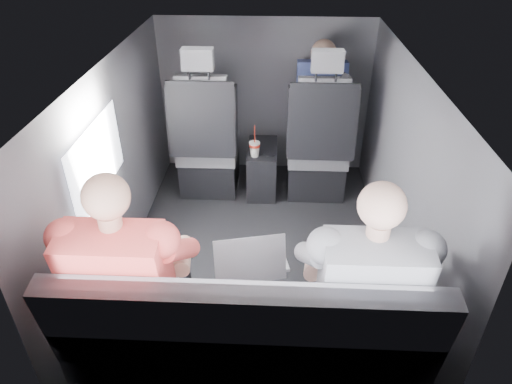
{
  "coord_description": "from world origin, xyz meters",
  "views": [
    {
      "loc": [
        0.11,
        -2.49,
        2.11
      ],
      "look_at": [
        -0.01,
        -0.05,
        0.56
      ],
      "focal_mm": 32.0,
      "sensor_mm": 36.0,
      "label": 1
    }
  ],
  "objects_px": {
    "center_console": "(262,169)",
    "passenger_rear_right": "(361,288)",
    "laptop_white": "(147,257)",
    "laptop_silver": "(252,259)",
    "laptop_black": "(360,259)",
    "passenger_rear_left": "(133,280)",
    "passenger_front_right": "(320,99)",
    "rear_bench": "(248,350)",
    "front_seat_right": "(317,151)",
    "soda_cup": "(255,148)",
    "front_seat_left": "(208,149)"
  },
  "relations": [
    {
      "from": "soda_cup",
      "to": "laptop_black",
      "type": "height_order",
      "value": "laptop_black"
    },
    {
      "from": "center_console",
      "to": "passenger_rear_left",
      "type": "height_order",
      "value": "passenger_rear_left"
    },
    {
      "from": "passenger_rear_right",
      "to": "passenger_front_right",
      "type": "relative_size",
      "value": 1.58
    },
    {
      "from": "center_console",
      "to": "soda_cup",
      "type": "distance_m",
      "value": 0.31
    },
    {
      "from": "front_seat_right",
      "to": "center_console",
      "type": "xyz_separation_m",
      "value": [
        -0.45,
        0.04,
        -0.2
      ]
    },
    {
      "from": "rear_bench",
      "to": "laptop_black",
      "type": "bearing_deg",
      "value": 30.07
    },
    {
      "from": "center_console",
      "to": "laptop_black",
      "type": "relative_size",
      "value": 1.5
    },
    {
      "from": "center_console",
      "to": "passenger_rear_left",
      "type": "relative_size",
      "value": 0.38
    },
    {
      "from": "laptop_black",
      "to": "passenger_rear_left",
      "type": "height_order",
      "value": "passenger_rear_left"
    },
    {
      "from": "rear_bench",
      "to": "passenger_rear_right",
      "type": "bearing_deg",
      "value": 10.56
    },
    {
      "from": "laptop_black",
      "to": "passenger_rear_left",
      "type": "xyz_separation_m",
      "value": [
        -1.07,
        -0.22,
        0.02
      ]
    },
    {
      "from": "laptop_black",
      "to": "rear_bench",
      "type": "bearing_deg",
      "value": -149.93
    },
    {
      "from": "laptop_silver",
      "to": "passenger_front_right",
      "type": "distance_m",
      "value": 1.94
    },
    {
      "from": "laptop_black",
      "to": "passenger_rear_right",
      "type": "distance_m",
      "value": 0.22
    },
    {
      "from": "front_seat_right",
      "to": "laptop_silver",
      "type": "height_order",
      "value": "front_seat_right"
    },
    {
      "from": "rear_bench",
      "to": "laptop_white",
      "type": "height_order",
      "value": "rear_bench"
    },
    {
      "from": "laptop_white",
      "to": "laptop_black",
      "type": "distance_m",
      "value": 1.05
    },
    {
      "from": "laptop_black",
      "to": "laptop_silver",
      "type": "bearing_deg",
      "value": -176.37
    },
    {
      "from": "passenger_rear_left",
      "to": "passenger_rear_right",
      "type": "distance_m",
      "value": 1.04
    },
    {
      "from": "center_console",
      "to": "rear_bench",
      "type": "height_order",
      "value": "rear_bench"
    },
    {
      "from": "laptop_silver",
      "to": "passenger_rear_left",
      "type": "bearing_deg",
      "value": -160.99
    },
    {
      "from": "center_console",
      "to": "laptop_white",
      "type": "bearing_deg",
      "value": -106.87
    },
    {
      "from": "laptop_black",
      "to": "passenger_rear_right",
      "type": "relative_size",
      "value": 0.26
    },
    {
      "from": "front_seat_left",
      "to": "laptop_black",
      "type": "distance_m",
      "value": 1.89
    },
    {
      "from": "front_seat_right",
      "to": "passenger_rear_right",
      "type": "relative_size",
      "value": 1.01
    },
    {
      "from": "rear_bench",
      "to": "passenger_front_right",
      "type": "distance_m",
      "value": 2.25
    },
    {
      "from": "passenger_rear_right",
      "to": "front_seat_left",
      "type": "bearing_deg",
      "value": 117.93
    },
    {
      "from": "soda_cup",
      "to": "laptop_white",
      "type": "xyz_separation_m",
      "value": [
        -0.45,
        -1.53,
        0.17
      ]
    },
    {
      "from": "front_seat_left",
      "to": "front_seat_right",
      "type": "distance_m",
      "value": 0.9
    },
    {
      "from": "passenger_rear_left",
      "to": "rear_bench",
      "type": "bearing_deg",
      "value": -10.12
    },
    {
      "from": "laptop_black",
      "to": "passenger_rear_left",
      "type": "bearing_deg",
      "value": -168.47
    },
    {
      "from": "laptop_silver",
      "to": "rear_bench",
      "type": "bearing_deg",
      "value": -91.03
    },
    {
      "from": "front_seat_right",
      "to": "soda_cup",
      "type": "relative_size",
      "value": 4.83
    },
    {
      "from": "front_seat_left",
      "to": "passenger_rear_left",
      "type": "relative_size",
      "value": 1.0
    },
    {
      "from": "laptop_white",
      "to": "passenger_front_right",
      "type": "bearing_deg",
      "value": 62.86
    },
    {
      "from": "rear_bench",
      "to": "soda_cup",
      "type": "xyz_separation_m",
      "value": [
        -0.06,
        1.79,
        0.16
      ]
    },
    {
      "from": "passenger_rear_right",
      "to": "center_console",
      "type": "bearing_deg",
      "value": 105.38
    },
    {
      "from": "rear_bench",
      "to": "passenger_front_right",
      "type": "xyz_separation_m",
      "value": [
        0.46,
        2.16,
        0.44
      ]
    },
    {
      "from": "laptop_white",
      "to": "laptop_silver",
      "type": "distance_m",
      "value": 0.51
    },
    {
      "from": "front_seat_right",
      "to": "laptop_white",
      "type": "relative_size",
      "value": 3.47
    },
    {
      "from": "soda_cup",
      "to": "laptop_white",
      "type": "relative_size",
      "value": 0.72
    },
    {
      "from": "passenger_front_right",
      "to": "rear_bench",
      "type": "bearing_deg",
      "value": -102.1
    },
    {
      "from": "passenger_rear_right",
      "to": "laptop_silver",
      "type": "bearing_deg",
      "value": 159.89
    },
    {
      "from": "laptop_silver",
      "to": "front_seat_left",
      "type": "bearing_deg",
      "value": 105.66
    },
    {
      "from": "center_console",
      "to": "laptop_silver",
      "type": "height_order",
      "value": "laptop_silver"
    },
    {
      "from": "passenger_front_right",
      "to": "passenger_rear_right",
      "type": "bearing_deg",
      "value": -88.75
    },
    {
      "from": "center_console",
      "to": "passenger_rear_right",
      "type": "xyz_separation_m",
      "value": [
        0.51,
        -1.85,
        0.44
      ]
    },
    {
      "from": "front_seat_left",
      "to": "soda_cup",
      "type": "height_order",
      "value": "front_seat_left"
    },
    {
      "from": "front_seat_left",
      "to": "passenger_rear_right",
      "type": "distance_m",
      "value": 2.06
    },
    {
      "from": "passenger_front_right",
      "to": "laptop_silver",
      "type": "bearing_deg",
      "value": -103.68
    }
  ]
}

